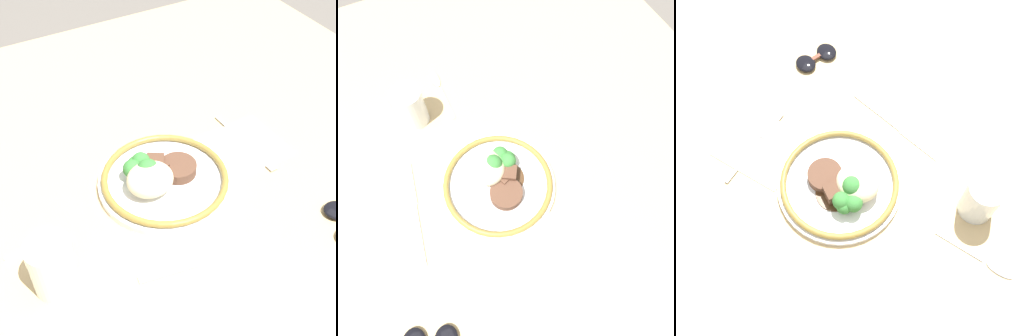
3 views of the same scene
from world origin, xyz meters
The scene contains 7 objects.
ground_plane centered at (0.00, 0.00, 0.00)m, with size 8.00×8.00×0.00m, color #5B5651.
dining_table centered at (0.00, 0.00, 0.02)m, with size 1.33×1.25×0.04m.
napkin centered at (-0.19, -0.02, 0.05)m, with size 0.16×0.14×0.00m.
plate centered at (-0.01, -0.01, 0.06)m, with size 0.24×0.24×0.07m.
juice_glass centered at (0.22, 0.09, 0.09)m, with size 0.07×0.07×0.09m.
fork centered at (-0.20, -0.01, 0.05)m, with size 0.02×0.18×0.00m.
knife centered at (0.02, 0.16, 0.05)m, with size 0.22×0.05×0.00m.
Camera 1 is at (0.26, 0.49, 0.65)m, focal length 50.00 mm.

